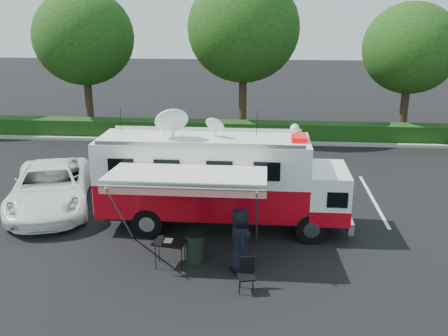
# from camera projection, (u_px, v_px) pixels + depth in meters

# --- Properties ---
(ground_plane) EXTENTS (120.00, 120.00, 0.00)m
(ground_plane) POSITION_uv_depth(u_px,v_px,m) (223.00, 227.00, 16.62)
(ground_plane) COLOR black
(ground_plane) RESTS_ON ground
(back_border) EXTENTS (60.00, 6.14, 8.87)m
(back_border) POSITION_uv_depth(u_px,v_px,m) (264.00, 47.00, 27.28)
(back_border) COLOR #9E998E
(back_border) RESTS_ON ground_plane
(stall_lines) EXTENTS (24.12, 5.50, 0.01)m
(stall_lines) POSITION_uv_depth(u_px,v_px,m) (217.00, 195.00, 19.51)
(stall_lines) COLOR silver
(stall_lines) RESTS_ON ground_plane
(command_truck) EXTENTS (8.08, 2.23, 3.88)m
(command_truck) POSITION_uv_depth(u_px,v_px,m) (221.00, 180.00, 16.13)
(command_truck) COLOR black
(command_truck) RESTS_ON ground_plane
(awning) EXTENTS (4.41, 2.30, 2.67)m
(awning) POSITION_uv_depth(u_px,v_px,m) (187.00, 177.00, 13.74)
(awning) COLOR silver
(awning) RESTS_ON ground_plane
(white_suv) EXTENTS (4.22, 6.25, 1.59)m
(white_suv) POSITION_uv_depth(u_px,v_px,m) (53.00, 208.00, 18.23)
(white_suv) COLOR white
(white_suv) RESTS_ON ground_plane
(person) EXTENTS (0.77, 1.01, 1.83)m
(person) POSITION_uv_depth(u_px,v_px,m) (240.00, 270.00, 13.84)
(person) COLOR black
(person) RESTS_ON ground_plane
(folding_table) EXTENTS (0.99, 0.78, 0.76)m
(folding_table) POSITION_uv_depth(u_px,v_px,m) (170.00, 243.00, 13.87)
(folding_table) COLOR black
(folding_table) RESTS_ON ground_plane
(folding_chair) EXTENTS (0.50, 0.52, 0.89)m
(folding_chair) POSITION_uv_depth(u_px,v_px,m) (247.00, 271.00, 12.73)
(folding_chair) COLOR black
(folding_chair) RESTS_ON ground_plane
(trash_bin) EXTENTS (0.59, 0.59, 0.89)m
(trash_bin) POSITION_uv_depth(u_px,v_px,m) (195.00, 247.00, 14.22)
(trash_bin) COLOR black
(trash_bin) RESTS_ON ground_plane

